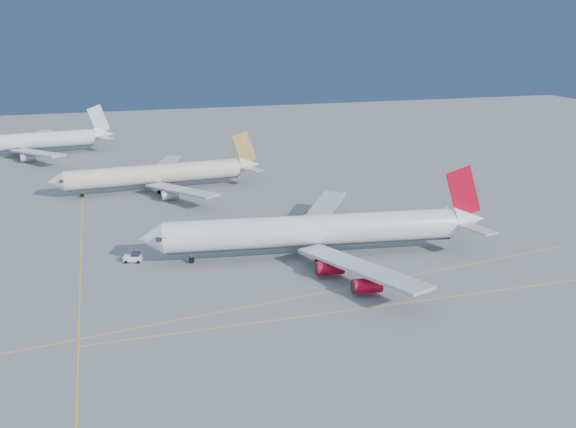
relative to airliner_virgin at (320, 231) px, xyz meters
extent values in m
plane|color=slate|center=(-7.16, -12.16, -5.37)|extent=(500.00, 500.00, 0.00)
cube|color=#E8B30C|center=(-2.16, -26.16, -5.36)|extent=(90.00, 0.18, 0.02)
cube|color=#E8B30C|center=(-7.16, -18.16, -5.36)|extent=(118.86, 16.88, 0.02)
cube|color=#E8B30C|center=(-47.16, 17.84, -5.36)|extent=(0.18, 140.00, 0.02)
cylinder|color=white|center=(-1.56, 0.20, 0.18)|extent=(60.09, 13.79, 6.19)
cone|color=white|center=(-33.54, 4.33, 0.18)|extent=(5.56, 6.76, 6.19)
cone|color=white|center=(31.80, -4.10, 0.82)|extent=(8.17, 6.79, 5.88)
cube|color=black|center=(-31.53, 4.07, 0.82)|extent=(2.45, 6.05, 0.75)
cube|color=#B7B7BC|center=(1.59, -17.69, -1.52)|extent=(15.11, 31.10, 0.59)
cube|color=#B7B7BC|center=(6.03, 16.71, -1.52)|extent=(21.62, 28.89, 0.59)
cube|color=red|center=(30.21, -3.90, 6.80)|extent=(8.21, 1.53, 11.30)
cylinder|color=gray|center=(-25.88, 3.34, -3.56)|extent=(0.26, 0.26, 2.46)
cylinder|color=black|center=(-25.88, 3.34, -4.79)|extent=(1.26, 0.89, 1.17)
cylinder|color=gray|center=(-1.06, -4.28, -3.56)|extent=(0.34, 0.34, 2.46)
cylinder|color=black|center=(-1.06, -4.28, -4.79)|extent=(1.29, 1.10, 1.17)
cylinder|color=gray|center=(0.06, 4.41, -3.56)|extent=(0.34, 0.34, 2.46)
cylinder|color=black|center=(0.06, 4.41, -4.79)|extent=(1.29, 1.10, 1.17)
cylinder|color=red|center=(-1.98, -11.61, -3.53)|extent=(5.42, 3.30, 2.67)
cylinder|color=red|center=(1.32, -21.40, -3.53)|extent=(5.42, 3.30, 2.67)
cylinder|color=red|center=(1.03, 11.73, -3.53)|extent=(5.42, 3.30, 2.67)
cylinder|color=red|center=(6.71, 20.36, -3.53)|extent=(5.42, 3.30, 2.67)
cylinder|color=beige|center=(-27.14, 62.96, -0.52)|extent=(49.29, 8.47, 5.38)
cone|color=beige|center=(-53.69, 61.27, -0.52)|extent=(4.58, 5.63, 5.38)
cone|color=beige|center=(0.63, 64.72, 0.05)|extent=(6.91, 5.52, 5.11)
cube|color=black|center=(-51.90, 61.39, 0.05)|extent=(1.83, 5.19, 0.66)
cube|color=#B7B7BC|center=(-21.66, 48.46, -1.99)|extent=(17.28, 25.36, 0.52)
cube|color=#B7B7BC|center=(-23.53, 78.03, -1.99)|extent=(14.54, 26.27, 0.52)
cube|color=#DB9D51|center=(-0.78, 64.63, 5.31)|extent=(7.27, 0.88, 9.98)
cylinder|color=gray|center=(-47.21, 61.68, -3.77)|extent=(0.23, 0.23, 2.17)
cylinder|color=black|center=(-47.21, 61.68, -4.85)|extent=(1.08, 0.72, 1.04)
cylinder|color=gray|center=(-25.96, 59.20, -3.77)|extent=(0.30, 0.30, 2.17)
cylinder|color=black|center=(-25.96, 59.20, -4.85)|extent=(1.09, 0.91, 1.04)
cylinder|color=gray|center=(-26.44, 66.83, -3.77)|extent=(0.30, 0.30, 2.17)
cylinder|color=black|center=(-26.44, 66.83, -4.85)|extent=(1.09, 0.91, 1.04)
cylinder|color=#B7B7BC|center=(-24.52, 50.92, -3.76)|extent=(4.67, 2.64, 2.36)
cylinder|color=#B7B7BC|center=(-26.06, 75.23, -3.76)|extent=(4.67, 2.64, 2.36)
cylinder|color=white|center=(-68.35, 126.05, -0.15)|extent=(51.51, 11.94, 5.73)
cone|color=white|center=(-39.38, 129.61, 0.46)|extent=(7.78, 6.28, 5.45)
cube|color=#B7B7BC|center=(-61.79, 111.19, -1.73)|extent=(19.48, 26.06, 0.56)
cube|color=#B7B7BC|center=(-65.59, 142.05, -1.73)|extent=(13.98, 27.86, 0.56)
cube|color=silver|center=(-40.91, 129.42, 6.15)|extent=(7.87, 1.42, 10.83)
cylinder|color=gray|center=(-66.83, 122.11, -3.63)|extent=(0.33, 0.33, 2.36)
cylinder|color=black|center=(-66.83, 122.11, -4.81)|extent=(1.23, 1.05, 1.13)
cylinder|color=gray|center=(-67.83, 130.24, -3.63)|extent=(0.33, 0.33, 2.36)
cylinder|color=black|center=(-67.83, 130.24, -4.81)|extent=(1.23, 1.05, 1.13)
cylinder|color=#B7B7BC|center=(-64.99, 113.59, -3.65)|extent=(5.19, 3.14, 2.56)
cylinder|color=#B7B7BC|center=(-68.11, 138.95, -3.65)|extent=(5.19, 3.14, 2.56)
cube|color=white|center=(-37.03, 7.23, -4.57)|extent=(3.95, 2.76, 1.07)
cube|color=black|center=(-36.51, 7.07, -3.76)|extent=(1.82, 1.88, 0.81)
cylinder|color=black|center=(-38.50, 6.70, -5.06)|extent=(0.69, 0.48, 0.63)
cylinder|color=black|center=(-37.95, 8.49, -5.06)|extent=(0.69, 0.48, 0.63)
cylinder|color=black|center=(-36.10, 5.96, -5.06)|extent=(0.69, 0.48, 0.63)
cylinder|color=black|center=(-35.55, 7.76, -5.06)|extent=(0.69, 0.48, 0.63)
camera|label=1|loc=(-41.86, -116.89, 41.02)|focal=40.00mm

